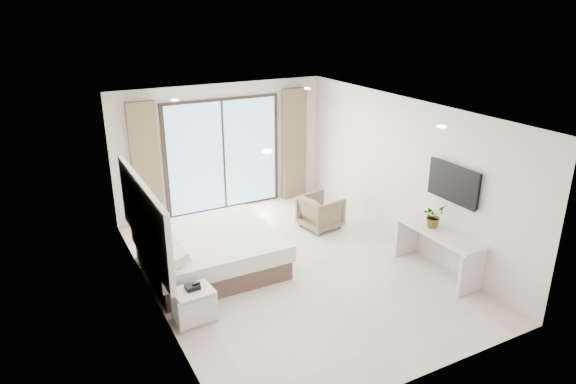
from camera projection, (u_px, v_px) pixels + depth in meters
name	position (u px, v px, depth m)	size (l,w,h in m)	color
ground	(292.00, 268.00, 8.72)	(6.20, 6.20, 0.00)	beige
room_shell	(260.00, 168.00, 8.74)	(4.62, 6.22, 2.72)	silver
bed	(209.00, 251.00, 8.60)	(2.16, 2.06, 0.74)	brown
nightstand	(194.00, 305.00, 7.20)	(0.57, 0.48, 0.49)	silver
phone	(192.00, 287.00, 7.13)	(0.20, 0.15, 0.07)	black
console_desk	(438.00, 242.00, 8.38)	(0.52, 1.66, 0.77)	silver
plant	(433.00, 218.00, 8.39)	(0.35, 0.39, 0.30)	#33662D
armchair	(321.00, 210.00, 10.15)	(0.71, 0.67, 0.73)	#807054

